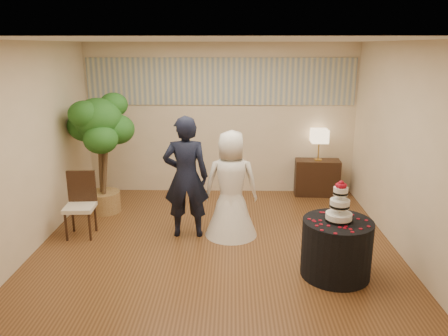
{
  "coord_description": "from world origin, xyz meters",
  "views": [
    {
      "loc": [
        0.22,
        -5.59,
        2.74
      ],
      "look_at": [
        0.1,
        0.4,
        1.05
      ],
      "focal_mm": 35.0,
      "sensor_mm": 36.0,
      "label": 1
    }
  ],
  "objects_px": {
    "wedding_cake": "(340,201)",
    "groom": "(186,177)",
    "console": "(317,178)",
    "table_lamp": "(319,145)",
    "cake_table": "(336,248)",
    "side_chair": "(80,206)",
    "ficus_tree": "(101,154)",
    "bride": "(231,184)"
  },
  "relations": [
    {
      "from": "wedding_cake",
      "to": "groom",
      "type": "bearing_deg",
      "value": 149.51
    },
    {
      "from": "groom",
      "to": "console",
      "type": "height_order",
      "value": "groom"
    },
    {
      "from": "groom",
      "to": "table_lamp",
      "type": "height_order",
      "value": "groom"
    },
    {
      "from": "cake_table",
      "to": "console",
      "type": "distance_m",
      "value": 3.02
    },
    {
      "from": "cake_table",
      "to": "groom",
      "type": "bearing_deg",
      "value": 149.51
    },
    {
      "from": "console",
      "to": "table_lamp",
      "type": "xyz_separation_m",
      "value": [
        0.0,
        0.0,
        0.63
      ]
    },
    {
      "from": "console",
      "to": "side_chair",
      "type": "distance_m",
      "value": 4.29
    },
    {
      "from": "ficus_tree",
      "to": "side_chair",
      "type": "bearing_deg",
      "value": -93.41
    },
    {
      "from": "console",
      "to": "ficus_tree",
      "type": "xyz_separation_m",
      "value": [
        -3.77,
        -0.93,
        0.68
      ]
    },
    {
      "from": "console",
      "to": "cake_table",
      "type": "bearing_deg",
      "value": -92.75
    },
    {
      "from": "groom",
      "to": "table_lamp",
      "type": "bearing_deg",
      "value": -143.59
    },
    {
      "from": "console",
      "to": "ficus_tree",
      "type": "distance_m",
      "value": 3.94
    },
    {
      "from": "bride",
      "to": "ficus_tree",
      "type": "height_order",
      "value": "ficus_tree"
    },
    {
      "from": "bride",
      "to": "console",
      "type": "bearing_deg",
      "value": -131.18
    },
    {
      "from": "wedding_cake",
      "to": "side_chair",
      "type": "distance_m",
      "value": 3.7
    },
    {
      "from": "groom",
      "to": "cake_table",
      "type": "xyz_separation_m",
      "value": [
        1.94,
        -1.14,
        -0.54
      ]
    },
    {
      "from": "console",
      "to": "ficus_tree",
      "type": "height_order",
      "value": "ficus_tree"
    },
    {
      "from": "console",
      "to": "table_lamp",
      "type": "height_order",
      "value": "table_lamp"
    },
    {
      "from": "groom",
      "to": "side_chair",
      "type": "bearing_deg",
      "value": -0.44
    },
    {
      "from": "wedding_cake",
      "to": "ficus_tree",
      "type": "height_order",
      "value": "ficus_tree"
    },
    {
      "from": "bride",
      "to": "table_lamp",
      "type": "bearing_deg",
      "value": -131.18
    },
    {
      "from": "bride",
      "to": "ficus_tree",
      "type": "distance_m",
      "value": 2.35
    },
    {
      "from": "cake_table",
      "to": "wedding_cake",
      "type": "height_order",
      "value": "wedding_cake"
    },
    {
      "from": "table_lamp",
      "to": "side_chair",
      "type": "distance_m",
      "value": 4.31
    },
    {
      "from": "ficus_tree",
      "to": "side_chair",
      "type": "relative_size",
      "value": 2.13
    },
    {
      "from": "bride",
      "to": "ficus_tree",
      "type": "xyz_separation_m",
      "value": [
        -2.16,
        0.9,
        0.23
      ]
    },
    {
      "from": "cake_table",
      "to": "side_chair",
      "type": "xyz_separation_m",
      "value": [
        -3.51,
        1.07,
        0.12
      ]
    },
    {
      "from": "wedding_cake",
      "to": "ficus_tree",
      "type": "bearing_deg",
      "value": 149.07
    },
    {
      "from": "groom",
      "to": "side_chair",
      "type": "xyz_separation_m",
      "value": [
        -1.56,
        -0.07,
        -0.42
      ]
    },
    {
      "from": "groom",
      "to": "console",
      "type": "bearing_deg",
      "value": -143.59
    },
    {
      "from": "cake_table",
      "to": "side_chair",
      "type": "bearing_deg",
      "value": 162.97
    },
    {
      "from": "side_chair",
      "to": "table_lamp",
      "type": "bearing_deg",
      "value": 23.33
    },
    {
      "from": "bride",
      "to": "side_chair",
      "type": "relative_size",
      "value": 1.66
    },
    {
      "from": "groom",
      "to": "cake_table",
      "type": "bearing_deg",
      "value": 146.53
    },
    {
      "from": "bride",
      "to": "side_chair",
      "type": "height_order",
      "value": "bride"
    },
    {
      "from": "cake_table",
      "to": "wedding_cake",
      "type": "distance_m",
      "value": 0.61
    },
    {
      "from": "bride",
      "to": "table_lamp",
      "type": "relative_size",
      "value": 2.73
    },
    {
      "from": "table_lamp",
      "to": "side_chair",
      "type": "relative_size",
      "value": 0.61
    },
    {
      "from": "bride",
      "to": "cake_table",
      "type": "bearing_deg",
      "value": 137.84
    },
    {
      "from": "console",
      "to": "side_chair",
      "type": "bearing_deg",
      "value": -149.97
    },
    {
      "from": "bride",
      "to": "wedding_cake",
      "type": "height_order",
      "value": "bride"
    },
    {
      "from": "ficus_tree",
      "to": "wedding_cake",
      "type": "bearing_deg",
      "value": -30.93
    }
  ]
}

